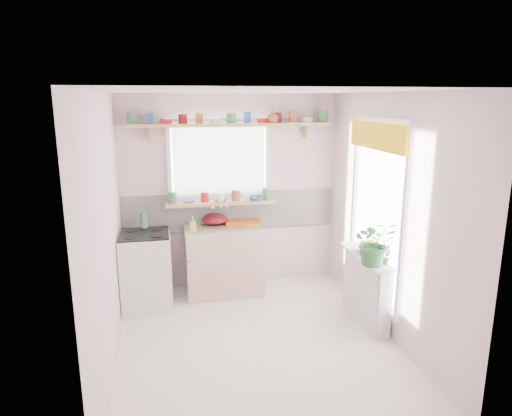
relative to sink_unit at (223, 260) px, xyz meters
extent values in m
plane|color=white|center=(0.15, -1.29, -0.43)|extent=(3.20, 3.20, 0.00)
plane|color=white|center=(0.15, -1.29, 2.07)|extent=(3.20, 3.20, 0.00)
plane|color=silver|center=(0.15, 0.31, 0.82)|extent=(2.80, 0.00, 2.80)
plane|color=silver|center=(0.15, -2.89, 0.82)|extent=(2.80, 0.00, 2.80)
plane|color=silver|center=(-1.25, -1.29, 0.82)|extent=(0.00, 3.20, 3.20)
plane|color=silver|center=(1.55, -1.29, 0.82)|extent=(0.00, 3.20, 3.20)
cube|color=white|center=(0.15, 0.29, 0.57)|extent=(2.74, 0.03, 0.50)
cube|color=#D0868D|center=(0.15, 0.29, 0.37)|extent=(2.74, 0.02, 0.12)
cube|color=white|center=(0.00, 0.30, 1.22)|extent=(1.20, 0.01, 1.00)
cube|color=white|center=(0.00, 0.24, 1.22)|extent=(1.15, 0.02, 0.95)
cube|color=white|center=(1.54, -1.09, 0.82)|extent=(0.01, 1.10, 1.90)
cube|color=yellow|center=(1.46, -1.09, 1.63)|extent=(0.03, 1.20, 0.28)
cube|color=white|center=(0.00, 0.01, -0.16)|extent=(0.85, 0.55, 0.55)
cube|color=#D4553E|center=(0.00, -0.27, -0.16)|extent=(0.95, 0.02, 0.53)
cube|color=beige|center=(0.00, 0.01, 0.27)|extent=(0.95, 0.55, 0.30)
cylinder|color=silver|center=(0.00, 0.26, 0.67)|extent=(0.03, 0.22, 0.03)
cube|color=white|center=(-0.95, -0.24, 0.02)|extent=(0.58, 0.58, 0.90)
cube|color=black|center=(-0.95, -0.24, 0.47)|extent=(0.56, 0.56, 0.02)
cylinder|color=black|center=(-1.09, -0.38, 0.49)|extent=(0.14, 0.14, 0.01)
cylinder|color=black|center=(-0.81, -0.38, 0.49)|extent=(0.14, 0.14, 0.01)
cylinder|color=black|center=(-1.09, -0.10, 0.49)|extent=(0.14, 0.14, 0.01)
cylinder|color=black|center=(-0.81, -0.10, 0.49)|extent=(0.14, 0.14, 0.01)
cube|color=white|center=(1.45, -1.09, -0.06)|extent=(0.15, 0.90, 0.75)
cube|color=white|center=(1.42, -1.09, 0.33)|extent=(0.22, 0.95, 0.03)
cube|color=tan|center=(0.00, 0.19, 0.71)|extent=(1.40, 0.22, 0.04)
cube|color=tan|center=(0.15, 0.18, 1.69)|extent=(2.52, 0.24, 0.04)
cylinder|color=#3F7F4C|center=(-1.03, 0.18, 1.77)|extent=(0.11, 0.11, 0.12)
cylinder|color=#3359A5|center=(-0.83, 0.18, 1.77)|extent=(0.11, 0.11, 0.12)
cylinder|color=red|center=(-0.64, 0.18, 1.74)|extent=(0.11, 0.11, 0.06)
cylinder|color=#590F14|center=(-0.44, 0.18, 1.77)|extent=(0.11, 0.11, 0.12)
cylinder|color=#A55133|center=(-0.24, 0.18, 1.77)|extent=(0.11, 0.11, 0.12)
cylinder|color=silver|center=(-0.05, 0.18, 1.74)|extent=(0.11, 0.11, 0.06)
cylinder|color=#3F7F4C|center=(0.15, 0.18, 1.77)|extent=(0.11, 0.11, 0.12)
cylinder|color=#3359A5|center=(0.35, 0.18, 1.77)|extent=(0.11, 0.11, 0.12)
cylinder|color=red|center=(0.54, 0.18, 1.74)|extent=(0.11, 0.11, 0.06)
cylinder|color=#590F14|center=(0.74, 0.18, 1.77)|extent=(0.11, 0.11, 0.12)
cylinder|color=#A55133|center=(0.94, 0.18, 1.77)|extent=(0.11, 0.11, 0.12)
cylinder|color=silver|center=(1.13, 0.18, 1.74)|extent=(0.11, 0.11, 0.06)
cylinder|color=#3F7F4C|center=(1.33, 0.18, 1.77)|extent=(0.11, 0.11, 0.12)
cylinder|color=#3F7F4C|center=(-0.62, 0.19, 0.79)|extent=(0.11, 0.11, 0.12)
cylinder|color=#3359A5|center=(-0.41, 0.19, 0.79)|extent=(0.11, 0.11, 0.12)
cylinder|color=red|center=(-0.21, 0.19, 0.76)|extent=(0.11, 0.11, 0.06)
cylinder|color=#590F14|center=(0.00, 0.19, 0.79)|extent=(0.11, 0.11, 0.12)
cylinder|color=#A55133|center=(0.21, 0.19, 0.79)|extent=(0.11, 0.11, 0.12)
cylinder|color=silver|center=(0.41, 0.19, 0.76)|extent=(0.11, 0.11, 0.06)
cylinder|color=#3F7F4C|center=(0.62, 0.19, 0.79)|extent=(0.11, 0.11, 0.12)
cube|color=#E25D14|center=(0.29, 0.21, 0.44)|extent=(0.48, 0.39, 0.04)
ellipsoid|color=#5B0F18|center=(-0.08, 0.21, 0.49)|extent=(0.39, 0.39, 0.15)
imported|color=#28642B|center=(1.36, -1.40, 0.58)|extent=(0.49, 0.45, 0.48)
imported|color=silver|center=(1.48, -1.03, 0.38)|extent=(0.38, 0.38, 0.08)
imported|color=#336D2B|center=(1.48, -1.42, 0.46)|extent=(0.14, 0.12, 0.23)
imported|color=#C4D25D|center=(-0.38, -0.04, 0.51)|extent=(0.09, 0.09, 0.18)
imported|color=white|center=(-0.01, 0.13, 0.78)|extent=(0.14, 0.14, 0.10)
imported|color=#2D5494|center=(0.45, 0.13, 0.76)|extent=(0.23, 0.23, 0.06)
imported|color=brown|center=(0.66, 0.12, 1.79)|extent=(0.17, 0.17, 0.16)
imported|color=#3D7A40|center=(-0.96, -0.02, 0.61)|extent=(0.12, 0.12, 0.25)
sphere|color=orange|center=(1.48, -1.03, 0.44)|extent=(0.08, 0.08, 0.08)
sphere|color=orange|center=(1.54, -1.00, 0.44)|extent=(0.08, 0.08, 0.08)
sphere|color=orange|center=(1.43, -1.01, 0.44)|extent=(0.08, 0.08, 0.08)
cylinder|color=yellow|center=(1.50, -1.08, 0.45)|extent=(0.18, 0.04, 0.10)
camera|label=1|loc=(-0.72, -5.46, 2.00)|focal=32.00mm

